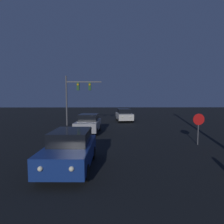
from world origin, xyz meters
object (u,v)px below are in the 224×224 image
Objects in this scene: car_mid at (88,123)px; car_far at (124,115)px; stop_sign at (199,123)px; car_near at (70,149)px; traffic_signal_mast at (76,93)px.

car_mid and car_far have the same top height.
stop_sign is (7.98, -4.30, 0.63)m from car_mid.
car_far is (3.80, 16.00, 0.00)m from car_near.
car_mid is 1.94× the size of stop_sign.
stop_sign is at bearing -41.03° from traffic_signal_mast.
car_near is 0.99× the size of car_far.
car_mid is 9.08m from stop_sign.
car_far is (3.95, 7.87, 0.00)m from car_mid.
car_mid is (-0.15, 8.13, 0.00)m from car_near.
traffic_signal_mast is at bearing 138.97° from stop_sign.
car_far is at bearing -102.16° from car_near.
traffic_signal_mast reaches higher than stop_sign.
stop_sign is (4.03, -12.17, 0.63)m from car_far.
stop_sign reaches higher than car_near.
car_near is 1.92× the size of stop_sign.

